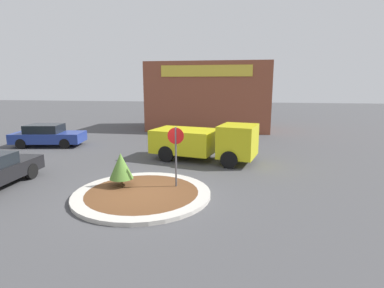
# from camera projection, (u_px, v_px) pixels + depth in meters

# --- Properties ---
(ground_plane) EXTENTS (120.00, 120.00, 0.00)m
(ground_plane) POSITION_uv_depth(u_px,v_px,m) (142.00, 196.00, 10.97)
(ground_plane) COLOR #474749
(traffic_island) EXTENTS (5.00, 5.00, 0.14)m
(traffic_island) POSITION_uv_depth(u_px,v_px,m) (142.00, 194.00, 10.96)
(traffic_island) COLOR #BCB7AD
(traffic_island) RESTS_ON ground_plane
(stop_sign) EXTENTS (0.63, 0.07, 2.44)m
(stop_sign) POSITION_uv_depth(u_px,v_px,m) (176.00, 148.00, 11.27)
(stop_sign) COLOR #4C4C51
(stop_sign) RESTS_ON ground_plane
(island_shrub) EXTENTS (0.91, 0.91, 1.30)m
(island_shrub) POSITION_uv_depth(u_px,v_px,m) (121.00, 166.00, 11.45)
(island_shrub) COLOR brown
(island_shrub) RESTS_ON traffic_island
(utility_truck) EXTENTS (5.82, 3.33, 1.99)m
(utility_truck) POSITION_uv_depth(u_px,v_px,m) (205.00, 141.00, 15.89)
(utility_truck) COLOR gold
(utility_truck) RESTS_ON ground_plane
(storefront_building) EXTENTS (10.54, 6.07, 5.89)m
(storefront_building) POSITION_uv_depth(u_px,v_px,m) (209.00, 96.00, 27.30)
(storefront_building) COLOR brown
(storefront_building) RESTS_ON ground_plane
(parked_sedan_blue) EXTENTS (4.69, 2.61, 1.44)m
(parked_sedan_blue) POSITION_uv_depth(u_px,v_px,m) (48.00, 135.00, 19.65)
(parked_sedan_blue) COLOR navy
(parked_sedan_blue) RESTS_ON ground_plane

